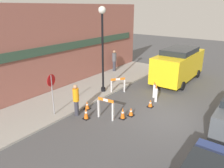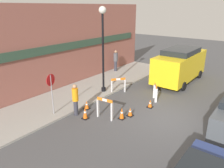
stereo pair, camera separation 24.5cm
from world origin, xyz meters
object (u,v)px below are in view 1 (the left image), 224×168
person_worker (76,99)px  person_pedestrian (114,60)px  streetlamp_post (102,39)px  work_van (179,63)px  stop_sign (52,88)px

person_worker → person_pedestrian: (7.56, 3.10, 0.14)m
streetlamp_post → work_van: size_ratio=0.94×
person_pedestrian → work_van: (0.96, -5.21, 0.30)m
person_worker → person_pedestrian: size_ratio=0.95×
person_worker → person_pedestrian: 8.17m
streetlamp_post → person_worker: 4.24m
stop_sign → person_worker: (0.75, -0.86, -0.62)m
person_worker → work_van: bearing=2.0°
person_worker → work_van: (8.51, -2.11, 0.44)m
streetlamp_post → stop_sign: bearing=-179.9°
work_van → streetlamp_post: bearing=150.4°
streetlamp_post → stop_sign: 4.46m
stop_sign → person_worker: bearing=117.6°
stop_sign → person_pedestrian: (8.31, 2.24, -0.48)m
person_worker → streetlamp_post: bearing=30.9°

